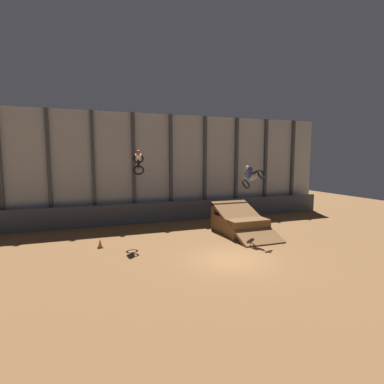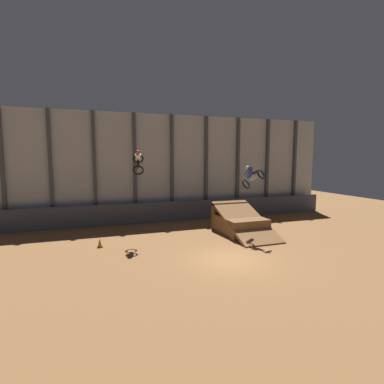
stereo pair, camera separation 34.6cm
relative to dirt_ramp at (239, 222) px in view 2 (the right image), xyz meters
The scene contains 8 objects.
ground_plane 6.45m from the dirt_ramp, 122.28° to the right, with size 60.00×60.00×0.00m, color brown.
arena_back_wall 8.60m from the dirt_ramp, 116.72° to the left, with size 32.00×0.40×9.57m.
lower_barrier 6.63m from the dirt_ramp, 121.04° to the left, with size 31.36×0.20×1.77m.
dirt_ramp is the anchor object (origin of this frame).
rider_bike_left_air 8.85m from the dirt_ramp, behind, with size 1.02×1.87×1.70m.
rider_bike_right_air 4.12m from the dirt_ramp, 92.60° to the right, with size 1.37×1.82×1.68m.
traffic_cone_near_ramp 10.21m from the dirt_ramp, behind, with size 0.36×0.36×0.58m.
traffic_cone_arena_edge 2.13m from the dirt_ramp, 13.31° to the left, with size 0.36×0.36×0.58m.
Camera 2 is at (-7.35, -14.51, 5.64)m, focal length 28.00 mm.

